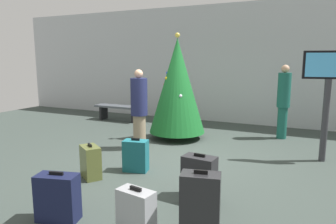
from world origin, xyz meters
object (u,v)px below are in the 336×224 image
Objects in this scene: traveller_0 at (139,108)px; suitcase_2 at (199,178)px; waiting_bench at (119,109)px; suitcase_0 at (91,162)px; holiday_tree at (177,86)px; suitcase_4 at (136,214)px; flight_info_kiosk at (328,85)px; traveller_1 at (283,100)px; suitcase_3 at (200,210)px; suitcase_1 at (136,156)px; suitcase_5 at (58,198)px.

traveller_0 is 2.64× the size of suitcase_2.
suitcase_0 reaches higher than waiting_bench.
holiday_tree reaches higher than suitcase_4.
waiting_bench is 0.92× the size of traveller_0.
suitcase_0 is at bearing -143.32° from flight_info_kiosk.
suitcase_0 is (0.13, -1.82, -0.64)m from traveller_0.
suitcase_2 reaches higher than suitcase_0.
traveller_1 is 5.16m from suitcase_3.
suitcase_1 reaches higher than suitcase_4.
flight_info_kiosk is at bearing 71.50° from suitcase_3.
suitcase_2 is (-1.59, -2.56, -1.16)m from flight_info_kiosk.
suitcase_5 is at bearing -175.01° from suitcase_4.
suitcase_0 is 0.70× the size of suitcase_3.
suitcase_4 is at bearing -72.25° from holiday_tree.
waiting_bench is (-2.58, 1.28, -0.93)m from holiday_tree.
suitcase_2 is 0.79× the size of suitcase_3.
holiday_tree is at bearing 118.78° from suitcase_2.
traveller_1 is at bearing 69.14° from suitcase_5.
suitcase_0 is 1.88m from suitcase_2.
traveller_1 is 4.89m from suitcase_0.
suitcase_1 is at bearing 90.89° from suitcase_5.
traveller_0 is 3.51m from suitcase_4.
suitcase_1 is 1.02× the size of suitcase_4.
traveller_1 is at bearing 120.32° from flight_info_kiosk.
traveller_1 is 3.14× the size of suitcase_0.
suitcase_3 is 1.34× the size of suitcase_5.
flight_info_kiosk is 3.95m from suitcase_3.
suitcase_2 is 1.24m from suitcase_4.
suitcase_0 is at bearing 143.15° from suitcase_4.
flight_info_kiosk is at bearing 52.76° from suitcase_5.
suitcase_5 is at bearing -67.18° from suitcase_0.
waiting_bench is 1.92× the size of suitcase_3.
flight_info_kiosk is at bearing -7.43° from holiday_tree.
suitcase_4 is (-1.00, -5.27, -0.69)m from traveller_1.
holiday_tree is 3.03m from waiting_bench.
suitcase_0 is at bearing -122.23° from traveller_1.
suitcase_3 is (-1.21, -3.61, -1.07)m from flight_info_kiosk.
suitcase_5 is (2.88, -5.56, -0.07)m from waiting_bench.
flight_info_kiosk reaches higher than suitcase_0.
suitcase_3 is at bearing -108.50° from flight_info_kiosk.
flight_info_kiosk is 1.21× the size of traveller_0.
flight_info_kiosk is 4.98m from suitcase_5.
waiting_bench is at bearing 131.82° from traveller_0.
holiday_tree reaches higher than suitcase_3.
suitcase_0 is at bearing 155.55° from suitcase_3.
traveller_1 is 2.76× the size of suitcase_2.
suitcase_5 is at bearing -136.16° from suitcase_2.
waiting_bench is at bearing 118.64° from suitcase_0.
traveller_1 reaches higher than suitcase_2.
traveller_1 reaches higher than traveller_0.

